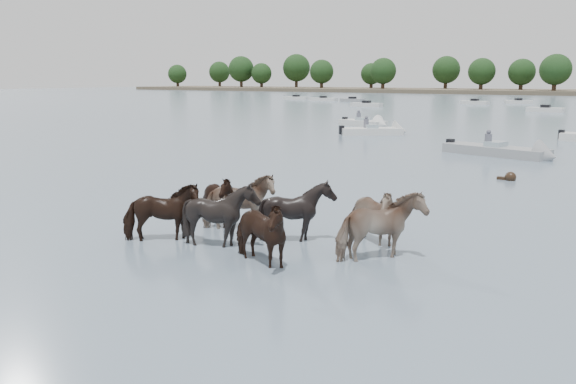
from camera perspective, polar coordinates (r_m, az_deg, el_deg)
The scene contains 8 objects.
ground at distance 12.61m, azimuth -1.37°, elevation -6.92°, with size 400.00×400.00×0.00m, color slate.
shoreline at distance 177.40m, azimuth 7.02°, elevation 10.11°, with size 160.00×30.00×1.00m, color #4C4233.
pony_herd at distance 13.75m, azimuth -2.39°, elevation -2.41°, with size 6.94×4.44×1.70m.
swimming_pony at distance 24.07m, azimuth 21.23°, elevation 1.35°, with size 0.72×0.44×0.44m.
motorboat_a at distance 41.40m, azimuth 9.28°, elevation 6.01°, with size 4.73×4.12×1.92m.
motorboat_b at distance 31.27m, azimuth 21.29°, elevation 3.71°, with size 6.01×3.03×1.92m.
motorboat_f at distance 48.26m, azimuth 8.12°, elevation 6.78°, with size 4.81×2.79×1.92m.
treeline at distance 179.81m, azimuth 5.87°, elevation 11.95°, with size 149.99×22.61×11.89m.
Camera 1 is at (6.69, -9.93, 3.94)m, focal length 35.58 mm.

